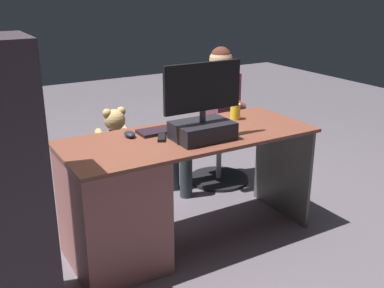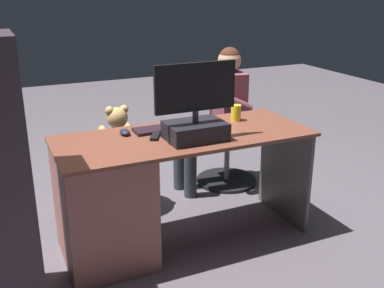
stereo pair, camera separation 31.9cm
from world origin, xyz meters
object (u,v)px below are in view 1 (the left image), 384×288
(keyboard, at_px, (170,129))
(cup, at_px, (235,112))
(teddy_bear, at_px, (115,134))
(computer_mouse, at_px, (130,134))
(visitor_chair, at_px, (219,152))
(monitor, at_px, (203,118))
(person, at_px, (211,107))
(tv_remote, at_px, (162,137))
(desk, at_px, (128,201))
(office_chair_teddy, at_px, (118,181))

(keyboard, distance_m, cup, 0.51)
(cup, xyz_separation_m, teddy_bear, (0.70, -0.47, -0.17))
(keyboard, height_order, cup, cup)
(computer_mouse, relative_size, visitor_chair, 0.19)
(monitor, height_order, keyboard, monitor)
(person, bearing_deg, tv_remote, 40.43)
(teddy_bear, height_order, visitor_chair, teddy_bear)
(monitor, xyz_separation_m, keyboard, (0.09, -0.25, -0.12))
(keyboard, relative_size, tv_remote, 2.80)
(person, bearing_deg, visitor_chair, -173.66)
(visitor_chair, bearing_deg, computer_mouse, 28.25)
(teddy_bear, bearing_deg, tv_remote, 97.69)
(computer_mouse, height_order, tv_remote, computer_mouse)
(computer_mouse, xyz_separation_m, tv_remote, (-0.15, 0.12, -0.01))
(cup, relative_size, visitor_chair, 0.21)
(keyboard, bearing_deg, computer_mouse, -1.50)
(desk, relative_size, computer_mouse, 16.47)
(office_chair_teddy, bearing_deg, computer_mouse, 80.27)
(monitor, bearing_deg, computer_mouse, -35.13)
(desk, height_order, monitor, monitor)
(desk, height_order, computer_mouse, computer_mouse)
(monitor, bearing_deg, person, -125.73)
(monitor, height_order, computer_mouse, monitor)
(desk, relative_size, teddy_bear, 4.60)
(keyboard, height_order, person, person)
(tv_remote, height_order, office_chair_teddy, tv_remote)
(monitor, distance_m, cup, 0.49)
(monitor, relative_size, keyboard, 1.20)
(desk, distance_m, computer_mouse, 0.40)
(desk, bearing_deg, person, -146.11)
(visitor_chair, height_order, person, person)
(cup, relative_size, office_chair_teddy, 0.20)
(person, bearing_deg, teddy_bear, 5.54)
(person, bearing_deg, monitor, 54.27)
(cup, relative_size, person, 0.09)
(computer_mouse, bearing_deg, desk, 57.77)
(cup, xyz_separation_m, office_chair_teddy, (0.70, -0.45, -0.53))
(cup, bearing_deg, monitor, 30.56)
(computer_mouse, bearing_deg, cup, 179.37)
(monitor, distance_m, office_chair_teddy, 0.97)
(computer_mouse, distance_m, cup, 0.78)
(tv_remote, relative_size, visitor_chair, 0.29)
(office_chair_teddy, bearing_deg, keyboard, 113.39)
(keyboard, xyz_separation_m, cup, (-0.50, 0.00, 0.04))
(cup, xyz_separation_m, person, (-0.16, -0.55, -0.11))
(monitor, xyz_separation_m, person, (-0.57, -0.79, -0.19))
(person, bearing_deg, computer_mouse, 30.13)
(keyboard, relative_size, cup, 3.90)
(keyboard, distance_m, office_chair_teddy, 0.69)
(cup, height_order, visitor_chair, cup)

